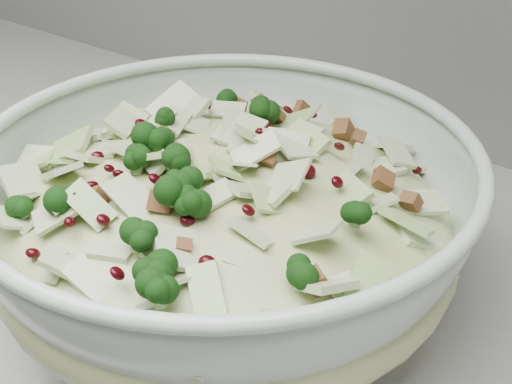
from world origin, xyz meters
TOP-DOWN VIEW (x-y plane):
  - mixing_bowl at (0.26, 1.60)m, footprint 0.48×0.48m
  - salad at (0.26, 1.60)m, footprint 0.45×0.45m

SIDE VIEW (x-z plane):
  - mixing_bowl at x=0.26m, z-range 0.90..1.06m
  - salad at x=0.26m, z-range 0.93..1.08m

